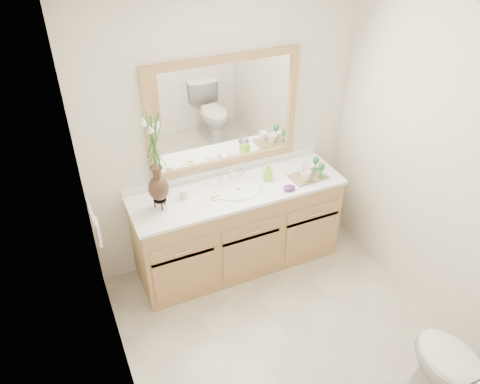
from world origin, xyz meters
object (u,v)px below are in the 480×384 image
soap_bottle (268,172)px  toilet (461,377)px  flower_vase (154,149)px  tumbler (184,194)px  tray (308,177)px

soap_bottle → toilet: bearing=-62.4°
flower_vase → tumbler: bearing=13.9°
tumbler → tray: 1.10m
toilet → soap_bottle: 2.07m
tray → tumbler: bearing=169.6°
toilet → flower_vase: bearing=-54.8°
tumbler → soap_bottle: bearing=-2.5°
tray → flower_vase: bearing=173.2°
soap_bottle → tray: 0.36m
toilet → tumbler: size_ratio=9.34×
tumbler → tray: (1.09, -0.15, -0.03)m
tray → soap_bottle: bearing=158.3°
toilet → soap_bottle: (-0.40, 1.96, 0.53)m
tumbler → tray: size_ratio=0.26×
soap_bottle → tumbler: bearing=-166.6°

